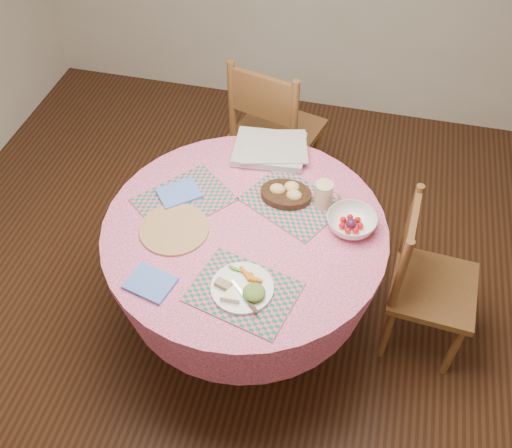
# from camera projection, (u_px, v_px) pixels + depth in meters

# --- Properties ---
(ground) EXTENTS (4.00, 4.00, 0.00)m
(ground) POSITION_uv_depth(u_px,v_px,m) (247.00, 321.00, 3.01)
(ground) COLOR #331C0F
(ground) RESTS_ON ground
(room_envelope) EXTENTS (4.01, 4.01, 2.71)m
(room_envelope) POSITION_uv_depth(u_px,v_px,m) (240.00, 16.00, 1.74)
(room_envelope) COLOR silver
(room_envelope) RESTS_ON ground
(dining_table) EXTENTS (1.24, 1.24, 0.75)m
(dining_table) POSITION_uv_depth(u_px,v_px,m) (245.00, 255.00, 2.60)
(dining_table) COLOR pink
(dining_table) RESTS_ON ground
(chair_right) EXTENTS (0.41, 0.43, 0.87)m
(chair_right) POSITION_uv_depth(u_px,v_px,m) (424.00, 280.00, 2.63)
(chair_right) COLOR brown
(chair_right) RESTS_ON ground
(chair_back) EXTENTS (0.55, 0.54, 0.98)m
(chair_back) POSITION_uv_depth(u_px,v_px,m) (273.00, 130.00, 3.28)
(chair_back) COLOR brown
(chair_back) RESTS_ON ground
(placemat_front) EXTENTS (0.46, 0.39, 0.01)m
(placemat_front) POSITION_uv_depth(u_px,v_px,m) (244.00, 292.00, 2.22)
(placemat_front) COLOR #126A59
(placemat_front) RESTS_ON dining_table
(placemat_left) EXTENTS (0.48, 0.50, 0.01)m
(placemat_left) POSITION_uv_depth(u_px,v_px,m) (184.00, 200.00, 2.56)
(placemat_left) COLOR #126A59
(placemat_left) RESTS_ON dining_table
(placemat_back) EXTENTS (0.49, 0.45, 0.01)m
(placemat_back) POSITION_uv_depth(u_px,v_px,m) (292.00, 202.00, 2.55)
(placemat_back) COLOR #126A59
(placemat_back) RESTS_ON dining_table
(wicker_trivet) EXTENTS (0.30, 0.30, 0.01)m
(wicker_trivet) POSITION_uv_depth(u_px,v_px,m) (174.00, 229.00, 2.44)
(wicker_trivet) COLOR #91613F
(wicker_trivet) RESTS_ON dining_table
(napkin_near) EXTENTS (0.21, 0.18, 0.01)m
(napkin_near) POSITION_uv_depth(u_px,v_px,m) (150.00, 283.00, 2.25)
(napkin_near) COLOR #547BD9
(napkin_near) RESTS_ON dining_table
(napkin_far) EXTENTS (0.23, 0.22, 0.01)m
(napkin_far) POSITION_uv_depth(u_px,v_px,m) (179.00, 193.00, 2.58)
(napkin_far) COLOR #547BD9
(napkin_far) RESTS_ON placemat_left
(dinner_plate) EXTENTS (0.25, 0.25, 0.05)m
(dinner_plate) POSITION_uv_depth(u_px,v_px,m) (244.00, 288.00, 2.21)
(dinner_plate) COLOR white
(dinner_plate) RESTS_ON placemat_front
(bread_bowl) EXTENTS (0.23, 0.23, 0.08)m
(bread_bowl) POSITION_uv_depth(u_px,v_px,m) (286.00, 193.00, 2.55)
(bread_bowl) COLOR black
(bread_bowl) RESTS_ON placemat_back
(latte_mug) EXTENTS (0.12, 0.08, 0.12)m
(latte_mug) POSITION_uv_depth(u_px,v_px,m) (324.00, 195.00, 2.49)
(latte_mug) COLOR beige
(latte_mug) RESTS_ON placemat_back
(fruit_bowl) EXTENTS (0.25, 0.25, 0.07)m
(fruit_bowl) POSITION_uv_depth(u_px,v_px,m) (351.00, 223.00, 2.43)
(fruit_bowl) COLOR white
(fruit_bowl) RESTS_ON dining_table
(newspaper_stack) EXTENTS (0.39, 0.32, 0.04)m
(newspaper_stack) POSITION_uv_depth(u_px,v_px,m) (270.00, 149.00, 2.76)
(newspaper_stack) COLOR silver
(newspaper_stack) RESTS_ON dining_table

